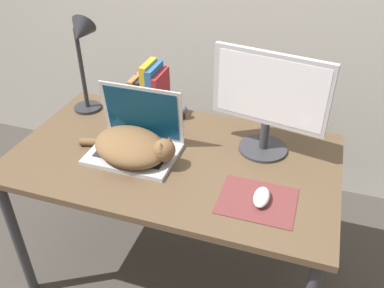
% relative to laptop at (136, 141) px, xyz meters
% --- Properties ---
extents(desk, '(1.32, 0.76, 0.70)m').
position_rel_laptop_xyz_m(desk, '(0.16, 0.02, -0.12)').
color(desk, brown).
rests_on(desk, ground_plane).
extents(laptop, '(0.35, 0.25, 0.27)m').
position_rel_laptop_xyz_m(laptop, '(0.00, 0.00, 0.00)').
color(laptop, '#B7B7BC').
rests_on(laptop, desk).
extents(cat, '(0.44, 0.33, 0.13)m').
position_rel_laptop_xyz_m(cat, '(0.01, -0.05, 0.01)').
color(cat, brown).
rests_on(cat, desk).
extents(external_monitor, '(0.46, 0.20, 0.43)m').
position_rel_laptop_xyz_m(external_monitor, '(0.50, 0.18, 0.19)').
color(external_monitor, '#333338').
rests_on(external_monitor, desk).
extents(mousepad, '(0.27, 0.22, 0.00)m').
position_rel_laptop_xyz_m(mousepad, '(0.53, -0.15, -0.05)').
color(mousepad, brown).
rests_on(mousepad, desk).
extents(computer_mouse, '(0.06, 0.11, 0.04)m').
position_rel_laptop_xyz_m(computer_mouse, '(0.55, -0.15, -0.03)').
color(computer_mouse, silver).
rests_on(computer_mouse, mousepad).
extents(book_row, '(0.15, 0.17, 0.26)m').
position_rel_laptop_xyz_m(book_row, '(-0.07, 0.32, 0.06)').
color(book_row, olive).
rests_on(book_row, desk).
extents(desk_lamp, '(0.17, 0.17, 0.47)m').
position_rel_laptop_xyz_m(desk_lamp, '(-0.34, 0.23, 0.27)').
color(desk_lamp, '#28282D').
rests_on(desk_lamp, desk).
extents(webcam, '(0.04, 0.04, 0.07)m').
position_rel_laptop_xyz_m(webcam, '(0.09, 0.32, -0.01)').
color(webcam, '#232328').
rests_on(webcam, desk).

